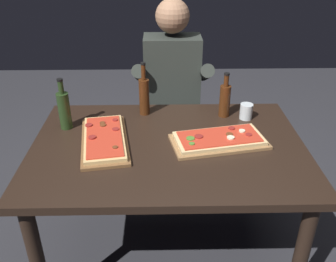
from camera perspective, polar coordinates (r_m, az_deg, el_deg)
ground_plane at (r=2.36m, az=0.03°, el=-17.61°), size 6.40×6.40×0.00m
dining_table at (r=1.94m, az=0.03°, el=-4.47°), size 1.40×0.96×0.74m
pizza_rectangular_front at (r=1.91m, az=7.90°, el=-1.35°), size 0.52×0.33×0.05m
pizza_rectangular_left at (r=1.93m, az=-9.84°, el=-1.22°), size 0.31×0.53×0.05m
wine_bottle_dark at (r=2.16m, az=8.79°, el=4.86°), size 0.06×0.06×0.27m
oil_bottle_amber at (r=2.07m, az=-15.79°, el=3.27°), size 0.07×0.07×0.29m
vinegar_bottle_green at (r=2.15m, az=-3.71°, el=5.59°), size 0.06×0.06×0.32m
tumbler_near_camera at (r=2.17m, az=12.00°, el=2.85°), size 0.07×0.07×0.09m
diner_chair at (r=2.76m, az=0.56°, el=2.67°), size 0.44×0.44×0.87m
seated_diner at (r=2.55m, az=0.67°, el=6.62°), size 0.53×0.41×1.33m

